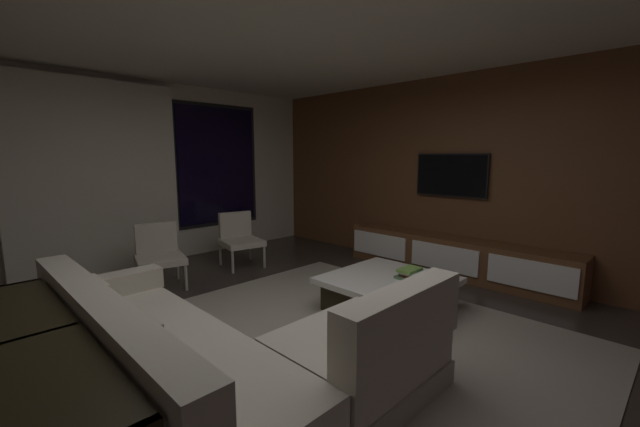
% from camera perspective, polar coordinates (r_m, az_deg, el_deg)
% --- Properties ---
extents(floor, '(9.20, 9.20, 0.00)m').
position_cam_1_polar(floor, '(3.40, -1.86, -19.70)').
color(floor, '#332B26').
extents(back_wall_with_window, '(6.60, 0.30, 2.70)m').
position_cam_1_polar(back_wall_with_window, '(6.14, -26.30, 5.22)').
color(back_wall_with_window, beige).
rests_on(back_wall_with_window, floor).
extents(media_wall, '(0.12, 7.80, 2.70)m').
position_cam_1_polar(media_wall, '(5.56, 21.81, 5.30)').
color(media_wall, brown).
rests_on(media_wall, floor).
extents(ceiling, '(8.20, 8.20, 0.00)m').
position_cam_1_polar(ceiling, '(3.18, -2.12, 28.60)').
color(ceiling, beige).
extents(area_rug, '(3.20, 3.80, 0.01)m').
position_cam_1_polar(area_rug, '(3.56, 3.64, -18.23)').
color(area_rug, gray).
rests_on(area_rug, floor).
extents(sectional_couch, '(1.98, 2.50, 0.82)m').
position_cam_1_polar(sectional_couch, '(2.75, -15.20, -20.41)').
color(sectional_couch, '#A49C8C').
rests_on(sectional_couch, floor).
extents(coffee_table, '(1.16, 1.16, 0.36)m').
position_cam_1_polar(coffee_table, '(4.13, 10.16, -11.70)').
color(coffee_table, black).
rests_on(coffee_table, floor).
extents(book_stack_on_coffee_table, '(0.30, 0.23, 0.11)m').
position_cam_1_polar(book_stack_on_coffee_table, '(4.09, 13.46, -8.70)').
color(book_stack_on_coffee_table, '#51704B').
rests_on(book_stack_on_coffee_table, coffee_table).
extents(accent_chair_near_window, '(0.64, 0.66, 0.78)m').
position_cam_1_polar(accent_chair_near_window, '(5.76, -11.98, -3.37)').
color(accent_chair_near_window, '#B2ADA0').
rests_on(accent_chair_near_window, floor).
extents(accent_chair_by_curtain, '(0.66, 0.67, 0.78)m').
position_cam_1_polar(accent_chair_by_curtain, '(5.13, -22.96, -5.34)').
color(accent_chair_by_curtain, '#B2ADA0').
rests_on(accent_chair_by_curtain, floor).
extents(media_console, '(0.46, 3.10, 0.52)m').
position_cam_1_polar(media_console, '(5.48, 19.46, -6.25)').
color(media_console, brown).
rests_on(media_console, floor).
extents(mounted_tv, '(0.05, 1.02, 0.59)m').
position_cam_1_polar(mounted_tv, '(5.56, 19.00, 5.45)').
color(mounted_tv, black).
extents(console_table_behind_couch, '(0.40, 2.10, 0.74)m').
position_cam_1_polar(console_table_behind_couch, '(2.55, -36.35, -21.00)').
color(console_table_behind_couch, black).
rests_on(console_table_behind_couch, floor).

